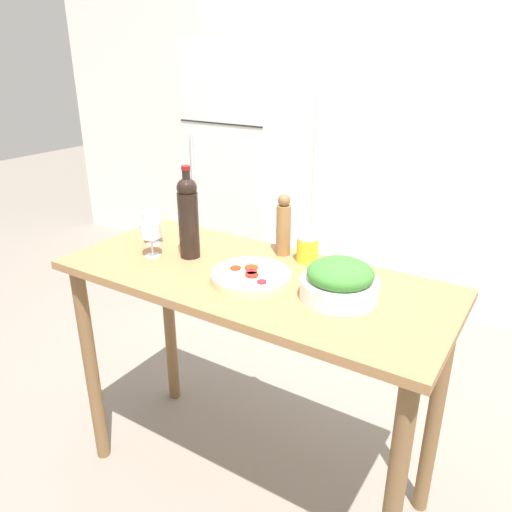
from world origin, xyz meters
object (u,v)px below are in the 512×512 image
wine_glass_far (152,221)px  salad_bowl (340,281)px  pepper_mill (284,226)px  salt_canister (307,248)px  wine_glass_near (151,232)px  refrigerator (250,174)px  homemade_pizza (251,276)px  wine_bottle (188,216)px

wine_glass_far → salad_bowl: bearing=-2.6°
pepper_mill → salt_canister: size_ratio=2.34×
wine_glass_near → pepper_mill: pepper_mill is taller
wine_glass_near → salt_canister: (0.52, 0.28, -0.05)m
refrigerator → homemade_pizza: (1.05, -1.60, 0.10)m
wine_glass_near → wine_glass_far: 0.13m
wine_bottle → homemade_pizza: size_ratio=1.26×
salt_canister → refrigerator: bearing=130.0°
pepper_mill → homemade_pizza: 0.29m
wine_glass_far → salad_bowl: 0.83m
wine_glass_far → wine_glass_near: bearing=-48.7°
wine_glass_far → salt_canister: (0.61, 0.18, -0.05)m
refrigerator → wine_glass_near: (0.61, -1.62, 0.18)m
wine_glass_far → pepper_mill: size_ratio=0.57×
wine_glass_near → wine_glass_far: (-0.09, 0.10, 0.00)m
homemade_pizza → salt_canister: size_ratio=2.72×
salad_bowl → homemade_pizza: 0.31m
wine_glass_far → wine_bottle: bearing=-6.0°
salad_bowl → salt_canister: salad_bowl is taller
refrigerator → wine_bottle: size_ratio=5.01×
wine_bottle → wine_glass_near: bearing=-147.9°
refrigerator → wine_glass_near: size_ratio=12.97×
wine_glass_near → salt_canister: bearing=27.9°
refrigerator → wine_glass_far: size_ratio=12.97×
wine_bottle → refrigerator: bearing=115.4°
wine_glass_near → salad_bowl: bearing=4.7°
homemade_pizza → wine_glass_near: bearing=-177.5°
homemade_pizza → salt_canister: 0.27m
wine_bottle → salad_bowl: wine_bottle is taller
wine_bottle → pepper_mill: wine_bottle is taller
wine_glass_far → homemade_pizza: wine_glass_far is taller
wine_bottle → homemade_pizza: bearing=-10.4°
refrigerator → wine_glass_far: refrigerator is taller
refrigerator → wine_glass_near: bearing=-69.4°
pepper_mill → wine_glass_near: bearing=-145.1°
pepper_mill → salt_canister: bearing=-6.3°
wine_bottle → pepper_mill: 0.36m
refrigerator → wine_bottle: 1.72m
refrigerator → homemade_pizza: bearing=-56.8°
wine_glass_near → homemade_pizza: (0.44, 0.02, -0.08)m
wine_glass_far → pepper_mill: 0.53m
wine_bottle → salt_canister: 0.46m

